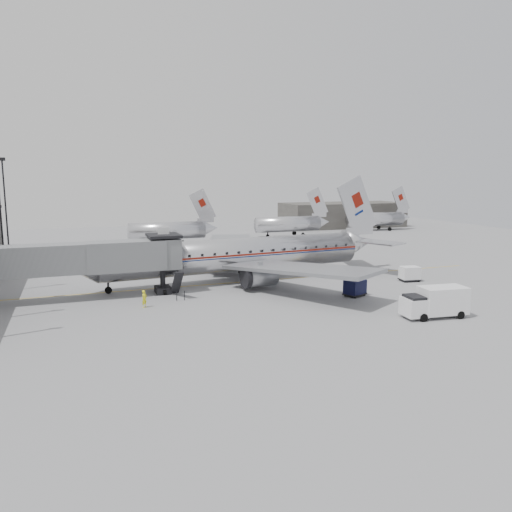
{
  "coord_description": "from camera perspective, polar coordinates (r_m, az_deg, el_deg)",
  "views": [
    {
      "loc": [
        -17.93,
        -49.33,
        12.49
      ],
      "look_at": [
        1.99,
        5.15,
        3.2
      ],
      "focal_mm": 35.0,
      "sensor_mm": 36.0,
      "label": 1
    }
  ],
  "objects": [
    {
      "name": "ground",
      "position": [
        53.95,
        -0.11,
        -4.29
      ],
      "size": [
        160.0,
        160.0,
        0.0
      ],
      "primitive_type": "plane",
      "color": "slate",
      "rests_on": "ground"
    },
    {
      "name": "hangar",
      "position": [
        126.5,
        9.85,
        4.66
      ],
      "size": [
        30.0,
        12.0,
        6.0
      ],
      "primitive_type": "cube",
      "color": "#3B3835",
      "rests_on": "ground"
    },
    {
      "name": "apron_line",
      "position": [
        60.46,
        0.62,
        -2.82
      ],
      "size": [
        60.0,
        0.15,
        0.01
      ],
      "primitive_type": "cube",
      "rotation": [
        0.0,
        0.0,
        1.57
      ],
      "color": "gold",
      "rests_on": "ground"
    },
    {
      "name": "jet_bridge",
      "position": [
        53.66,
        -18.48,
        -0.29
      ],
      "size": [
        21.0,
        6.2,
        7.1
      ],
      "color": "#595C5E",
      "rests_on": "ground"
    },
    {
      "name": "distant_aircraft_near",
      "position": [
        93.25,
        -10.02,
        2.95
      ],
      "size": [
        16.39,
        3.2,
        10.26
      ],
      "color": "silver",
      "rests_on": "ground"
    },
    {
      "name": "distant_aircraft_mid",
      "position": [
        104.68,
        3.75,
        3.73
      ],
      "size": [
        16.39,
        3.2,
        10.26
      ],
      "color": "silver",
      "rests_on": "ground"
    },
    {
      "name": "distant_aircraft_far",
      "position": [
        119.73,
        13.56,
        4.17
      ],
      "size": [
        16.39,
        3.2,
        10.26
      ],
      "color": "silver",
      "rests_on": "ground"
    },
    {
      "name": "airliner",
      "position": [
        59.94,
        -1.63,
        0.17
      ],
      "size": [
        40.13,
        37.04,
        12.7
      ],
      "rotation": [
        0.0,
        0.0,
        0.1
      ],
      "color": "silver",
      "rests_on": "ground"
    },
    {
      "name": "service_van",
      "position": [
        47.44,
        19.8,
        -4.92
      ],
      "size": [
        6.02,
        2.85,
        2.74
      ],
      "rotation": [
        0.0,
        0.0,
        -0.11
      ],
      "color": "white",
      "rests_on": "ground"
    },
    {
      "name": "baggage_cart_navy",
      "position": [
        53.68,
        11.24,
        -3.53
      ],
      "size": [
        2.66,
        2.38,
        1.72
      ],
      "rotation": [
        0.0,
        0.0,
        0.39
      ],
      "color": "black",
      "rests_on": "ground"
    },
    {
      "name": "baggage_cart_white",
      "position": [
        62.77,
        17.16,
        -1.92
      ],
      "size": [
        2.46,
        2.01,
        1.76
      ],
      "rotation": [
        0.0,
        0.0,
        -0.14
      ],
      "color": "white",
      "rests_on": "ground"
    },
    {
      "name": "ramp_worker",
      "position": [
        49.27,
        -12.64,
        -4.79
      ],
      "size": [
        0.73,
        0.72,
        1.7
      ],
      "primitive_type": "imported",
      "rotation": [
        0.0,
        0.0,
        0.75
      ],
      "color": "yellow",
      "rests_on": "ground"
    }
  ]
}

